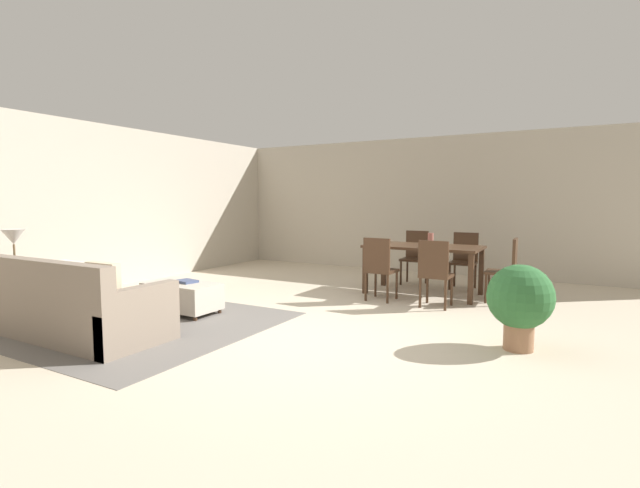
{
  "coord_description": "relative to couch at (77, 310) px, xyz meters",
  "views": [
    {
      "loc": [
        2.42,
        -4.17,
        1.45
      ],
      "look_at": [
        -0.78,
        1.51,
        0.83
      ],
      "focal_mm": 25.95,
      "sensor_mm": 36.0,
      "label": 1
    }
  ],
  "objects": [
    {
      "name": "couch",
      "position": [
        0.0,
        0.0,
        0.0
      ],
      "size": [
        1.98,
        0.9,
        0.86
      ],
      "color": "gray",
      "rests_on": "ground_plane"
    },
    {
      "name": "wall_back",
      "position": [
        2.18,
        6.25,
        1.06
      ],
      "size": [
        9.0,
        0.12,
        2.7
      ],
      "primitive_type": "cube",
      "color": "#BCB2A0",
      "rests_on": "ground_plane"
    },
    {
      "name": "vase_centerpiece",
      "position": [
        2.62,
        4.08,
        0.56
      ],
      "size": [
        0.09,
        0.09,
        0.19
      ],
      "primitive_type": "cylinder",
      "color": "#B26659",
      "rests_on": "dining_table"
    },
    {
      "name": "dining_chair_head_east",
      "position": [
        3.74,
        4.02,
        0.22
      ],
      "size": [
        0.42,
        0.42,
        0.92
      ],
      "color": "#422B1C",
      "rests_on": "ground_plane"
    },
    {
      "name": "side_table",
      "position": [
        -1.3,
        0.08,
        0.16
      ],
      "size": [
        0.4,
        0.4,
        0.58
      ],
      "color": "brown",
      "rests_on": "ground_plane"
    },
    {
      "name": "dining_chair_far_right",
      "position": [
        2.97,
        4.83,
        0.22
      ],
      "size": [
        0.4,
        0.4,
        0.92
      ],
      "color": "#422B1C",
      "rests_on": "ground_plane"
    },
    {
      "name": "dining_chair_near_left",
      "position": [
        2.12,
        3.23,
        0.22
      ],
      "size": [
        0.41,
        0.41,
        0.92
      ],
      "color": "#422B1C",
      "rests_on": "ground_plane"
    },
    {
      "name": "wall_left",
      "position": [
        -2.32,
        1.75,
        1.06
      ],
      "size": [
        0.12,
        11.0,
        2.7
      ],
      "primitive_type": "cube",
      "color": "#BCB2A0",
      "rests_on": "ground_plane"
    },
    {
      "name": "dining_chair_near_right",
      "position": [
        2.94,
        3.19,
        0.22
      ],
      "size": [
        0.4,
        0.4,
        0.92
      ],
      "color": "#422B1C",
      "rests_on": "ground_plane"
    },
    {
      "name": "table_lamp",
      "position": [
        -1.3,
        0.08,
        0.7
      ],
      "size": [
        0.26,
        0.26,
        0.53
      ],
      "color": "brown",
      "rests_on": "side_table"
    },
    {
      "name": "area_rug",
      "position": [
        0.09,
        0.68,
        -0.29
      ],
      "size": [
        3.0,
        2.8,
        0.01
      ],
      "primitive_type": "cube",
      "color": "slate",
      "rests_on": "ground_plane"
    },
    {
      "name": "ground_plane",
      "position": [
        2.18,
        1.25,
        -0.29
      ],
      "size": [
        10.8,
        10.8,
        0.0
      ],
      "primitive_type": "plane",
      "color": "beige"
    },
    {
      "name": "ottoman_table",
      "position": [
        0.18,
        1.31,
        -0.07
      ],
      "size": [
        0.97,
        0.53,
        0.39
      ],
      "color": "#B7AD9E",
      "rests_on": "ground_plane"
    },
    {
      "name": "potted_plant",
      "position": [
        4.14,
        1.85,
        0.2
      ],
      "size": [
        0.62,
        0.62,
        0.84
      ],
      "color": "#996B4C",
      "rests_on": "ground_plane"
    },
    {
      "name": "dining_table",
      "position": [
        2.52,
        4.03,
        0.37
      ],
      "size": [
        1.72,
        0.9,
        0.76
      ],
      "color": "#422B1C",
      "rests_on": "ground_plane"
    },
    {
      "name": "book_on_ottoman",
      "position": [
        0.21,
        1.37,
        0.11
      ],
      "size": [
        0.29,
        0.24,
        0.03
      ],
      "primitive_type": "cube",
      "rotation": [
        0.0,
        0.0,
        -0.17
      ],
      "color": "#3F4C72",
      "rests_on": "ottoman_table"
    },
    {
      "name": "dining_chair_far_left",
      "position": [
        2.13,
        4.87,
        0.22
      ],
      "size": [
        0.4,
        0.4,
        0.92
      ],
      "color": "#422B1C",
      "rests_on": "ground_plane"
    }
  ]
}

